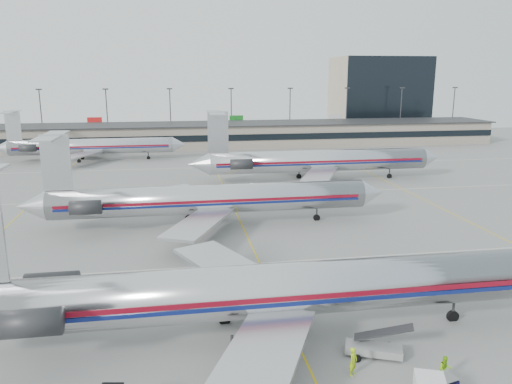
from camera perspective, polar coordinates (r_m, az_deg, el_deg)
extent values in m
plane|color=gray|center=(43.22, 2.76, -12.90)|extent=(260.00, 260.00, 0.00)
cube|color=silver|center=(52.21, 0.44, -8.13)|extent=(160.00, 0.15, 0.02)
cube|color=gray|center=(137.09, -5.90, 6.45)|extent=(160.00, 16.00, 6.00)
cube|color=black|center=(129.05, -5.67, 6.13)|extent=(160.00, 0.20, 1.60)
cube|color=#2D2D30|center=(136.77, -5.93, 7.74)|extent=(162.00, 17.00, 0.30)
cylinder|color=#38383D|center=(154.75, -23.32, 7.90)|extent=(0.30, 0.30, 15.00)
cube|color=#2D2D30|center=(154.37, -23.58, 10.70)|extent=(1.60, 0.40, 0.35)
cylinder|color=#38383D|center=(151.49, -16.64, 8.33)|extent=(0.30, 0.30, 15.00)
cube|color=#2D2D30|center=(151.11, -16.83, 11.20)|extent=(1.60, 0.40, 0.35)
cylinder|color=#38383D|center=(150.34, -9.75, 8.65)|extent=(0.30, 0.30, 15.00)
cube|color=#2D2D30|center=(149.95, -9.86, 11.55)|extent=(1.60, 0.40, 0.35)
cylinder|color=#38383D|center=(151.34, -2.84, 8.85)|extent=(0.30, 0.30, 15.00)
cube|color=#2D2D30|center=(150.95, -2.87, 11.73)|extent=(1.60, 0.40, 0.35)
cylinder|color=#38383D|center=(154.44, 3.89, 8.93)|extent=(0.30, 0.30, 15.00)
cube|color=#2D2D30|center=(154.06, 3.94, 11.74)|extent=(1.60, 0.40, 0.35)
cylinder|color=#38383D|center=(159.52, 10.28, 8.88)|extent=(0.30, 0.30, 15.00)
cube|color=#2D2D30|center=(159.15, 10.39, 11.61)|extent=(1.60, 0.40, 0.35)
cylinder|color=#38383D|center=(166.41, 16.19, 8.75)|extent=(0.30, 0.30, 15.00)
cube|color=#2D2D30|center=(166.06, 16.37, 11.36)|extent=(1.60, 0.40, 0.35)
cylinder|color=#38383D|center=(174.88, 21.59, 8.54)|extent=(0.30, 0.30, 15.00)
cube|color=#2D2D30|center=(174.55, 21.80, 11.03)|extent=(1.60, 0.40, 0.35)
cube|color=tan|center=(180.31, 13.81, 10.79)|extent=(30.00, 20.00, 25.00)
cylinder|color=silver|center=(37.15, 1.67, -11.16)|extent=(42.16, 3.90, 3.90)
cube|color=maroon|center=(35.34, 2.30, -12.22)|extent=(40.05, 0.05, 0.37)
cube|color=navy|center=(35.53, 2.29, -12.83)|extent=(40.05, 0.05, 0.30)
cube|color=silver|center=(43.98, -2.93, -8.67)|extent=(9.80, 14.29, 0.34)
cube|color=silver|center=(30.91, 0.37, -18.80)|extent=(9.80, 14.29, 0.34)
cylinder|color=#2D2D30|center=(40.26, -22.24, -9.72)|extent=(3.79, 1.79, 1.79)
cylinder|color=#2D2D30|center=(34.96, -24.39, -13.49)|extent=(3.79, 1.79, 1.79)
cylinder|color=#2D2D30|center=(43.44, 21.61, -12.47)|extent=(0.21, 0.21, 1.74)
cylinder|color=#2D2D30|center=(35.80, -2.75, -17.26)|extent=(0.21, 0.21, 1.74)
cylinder|color=#2D2D30|center=(40.22, -3.62, -13.64)|extent=(0.21, 0.21, 1.74)
cylinder|color=black|center=(43.65, 21.56, -13.07)|extent=(0.95, 0.32, 0.95)
cylinder|color=silver|center=(64.17, -5.10, -0.81)|extent=(40.11, 3.71, 3.71)
cone|color=silver|center=(69.16, 13.09, -0.08)|extent=(3.21, 3.71, 3.71)
cone|color=silver|center=(66.32, -24.29, -1.49)|extent=(3.61, 3.71, 3.71)
cube|color=maroon|center=(62.33, -4.97, -1.09)|extent=(38.10, 0.05, 0.35)
cube|color=navy|center=(62.43, -4.96, -1.45)|extent=(38.10, 0.05, 0.28)
cube|color=silver|center=(71.12, -7.13, -0.30)|extent=(9.33, 13.59, 0.32)
cube|color=silver|center=(57.57, -6.53, -3.53)|extent=(9.33, 13.59, 0.32)
cube|color=silver|center=(64.49, -21.89, 3.13)|extent=(3.41, 0.25, 6.82)
cube|color=silver|center=(64.13, -22.40, 5.94)|extent=(2.41, 10.53, 0.18)
cylinder|color=#2D2D30|center=(67.55, -18.12, -0.45)|extent=(3.61, 1.70, 1.70)
cylinder|color=#2D2D30|center=(62.07, -18.88, -1.69)|extent=(3.61, 1.70, 1.70)
cylinder|color=#2D2D30|center=(67.32, 6.96, -2.55)|extent=(0.20, 0.20, 1.65)
cylinder|color=#2D2D30|center=(62.43, -7.64, -3.84)|extent=(0.20, 0.20, 1.65)
cylinder|color=#2D2D30|center=(67.05, -7.78, -2.64)|extent=(0.20, 0.20, 1.65)
cylinder|color=black|center=(67.45, 6.94, -2.94)|extent=(0.90, 0.30, 0.90)
cylinder|color=silver|center=(92.16, 7.27, 3.56)|extent=(40.25, 3.92, 3.92)
cone|color=silver|center=(100.57, 19.30, 3.73)|extent=(3.39, 3.92, 3.92)
cone|color=silver|center=(88.45, -6.56, 3.17)|extent=(3.81, 3.92, 3.92)
cube|color=maroon|center=(90.28, 7.63, 3.45)|extent=(38.23, 0.05, 0.37)
cube|color=navy|center=(90.35, 7.62, 3.18)|extent=(38.23, 0.05, 0.30)
cube|color=silver|center=(98.82, 4.85, 3.65)|extent=(9.85, 14.36, 0.34)
cube|color=silver|center=(84.77, 7.30, 1.99)|extent=(9.85, 14.36, 0.34)
cube|color=silver|center=(87.90, -4.37, 6.82)|extent=(3.60, 0.26, 7.20)
cube|color=silver|center=(87.56, -4.61, 9.02)|extent=(2.54, 11.12, 0.19)
cylinder|color=#2D2D30|center=(91.98, -2.17, 3.84)|extent=(3.81, 1.80, 1.80)
cylinder|color=#2D2D30|center=(86.08, -1.66, 3.19)|extent=(3.81, 1.80, 1.80)
cylinder|color=#2D2D30|center=(97.47, 15.01, 2.05)|extent=(0.21, 0.21, 1.75)
cylinder|color=#2D2D30|center=(89.42, 5.73, 1.46)|extent=(0.21, 0.21, 1.75)
cylinder|color=#2D2D30|center=(94.24, 4.93, 2.08)|extent=(0.21, 0.21, 1.75)
cylinder|color=black|center=(97.57, 14.99, 1.76)|extent=(0.95, 0.32, 0.95)
cylinder|color=silver|center=(119.13, -18.16, 4.99)|extent=(35.72, 3.48, 3.48)
cone|color=silver|center=(117.74, -8.77, 5.40)|extent=(3.01, 3.48, 3.48)
cone|color=silver|center=(123.63, -27.17, 4.46)|extent=(3.38, 3.48, 3.48)
cube|color=maroon|center=(117.40, -18.29, 4.93)|extent=(33.93, 0.05, 0.33)
cube|color=navy|center=(117.45, -18.27, 4.75)|extent=(33.93, 0.05, 0.26)
cube|color=silver|center=(125.99, -18.54, 4.94)|extent=(8.74, 12.74, 0.30)
cube|color=silver|center=(113.14, -19.55, 4.00)|extent=(8.74, 12.74, 0.30)
cube|color=silver|center=(122.18, -26.02, 6.84)|extent=(3.20, 0.23, 6.39)
cube|color=silver|center=(122.03, -26.29, 8.23)|extent=(2.26, 9.87, 0.17)
cylinder|color=#2D2D30|center=(124.36, -24.01, 4.96)|extent=(3.38, 1.60, 1.60)
cylinder|color=#2D2D30|center=(119.23, -24.63, 4.59)|extent=(3.38, 1.60, 1.60)
cylinder|color=#2D2D30|center=(118.25, -12.20, 4.06)|extent=(0.19, 0.19, 1.55)
cylinder|color=#2D2D30|center=(117.75, -19.59, 3.55)|extent=(0.19, 0.19, 1.55)
cylinder|color=#2D2D30|center=(122.14, -19.23, 3.90)|extent=(0.19, 0.19, 1.55)
cylinder|color=black|center=(118.32, -12.19, 3.84)|extent=(0.85, 0.28, 0.85)
cube|color=#0C0935|center=(34.81, 20.49, -19.89)|extent=(1.91, 1.54, 0.62)
cube|color=gray|center=(34.57, 20.56, -19.28)|extent=(1.91, 1.54, 0.05)
cylinder|color=black|center=(35.60, 20.96, -19.74)|extent=(0.32, 0.12, 0.32)
cube|color=gray|center=(37.16, 13.30, -17.09)|extent=(4.12, 2.76, 0.54)
cube|color=#2D2D30|center=(36.80, 14.37, -15.26)|extent=(4.01, 2.39, 1.39)
cylinder|color=black|center=(38.25, 14.95, -16.62)|extent=(0.54, 0.17, 0.54)
cylinder|color=black|center=(37.33, 15.72, -17.48)|extent=(0.54, 0.17, 0.54)
cylinder|color=black|center=(37.28, 10.83, -17.24)|extent=(0.54, 0.17, 0.54)
cylinder|color=black|center=(36.33, 11.50, -18.15)|extent=(0.54, 0.17, 0.54)
imported|color=#ABD614|center=(34.64, 11.04, -18.47)|extent=(0.82, 0.82, 1.92)
imported|color=#83CB13|center=(35.61, 20.78, -18.39)|extent=(0.91, 0.75, 1.73)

